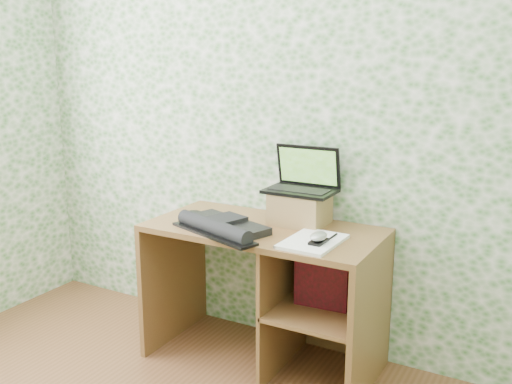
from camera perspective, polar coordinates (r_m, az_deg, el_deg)
The scene contains 10 objects.
wall_back at distance 3.08m, azimuth 3.55°, elevation 7.81°, with size 3.50×3.50×0.00m, color silver.
desk at distance 3.00m, azimuth 2.35°, elevation -8.50°, with size 1.20×0.60×0.75m.
riser at distance 2.96m, azimuth 4.41°, elevation -1.63°, with size 0.28×0.23×0.17m, color brown.
laptop at distance 2.96m, azimuth 4.76°, elevation 1.13°, with size 0.35×0.25×0.23m.
keyboard at distance 2.85m, azimuth -3.49°, elevation -3.40°, with size 0.55×0.43×0.08m.
headphones at distance 3.05m, azimuth -5.33°, elevation -2.60°, with size 0.23×0.21×0.03m.
notepad at distance 2.68m, azimuth 5.71°, elevation -4.95°, with size 0.23×0.33×0.02m, color white.
mouse at distance 2.64m, azimuth 6.26°, elevation -4.67°, with size 0.07×0.11×0.04m, color #B0B0B2.
pen at distance 2.70m, azimuth 7.47°, elevation -4.58°, with size 0.01×0.01×0.15m, color black.
red_box at distance 2.85m, azimuth 6.71°, elevation -8.25°, with size 0.27×0.09×0.32m, color maroon.
Camera 1 is at (1.32, -1.02, 1.60)m, focal length 40.00 mm.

